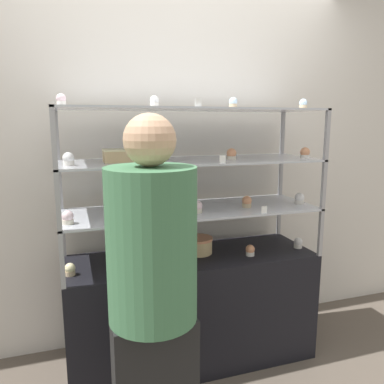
% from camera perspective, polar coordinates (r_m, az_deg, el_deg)
% --- Properties ---
extents(ground_plane, '(20.00, 20.00, 0.00)m').
position_cam_1_polar(ground_plane, '(2.78, 0.00, -23.89)').
color(ground_plane, brown).
extents(back_wall, '(8.00, 0.05, 2.60)m').
position_cam_1_polar(back_wall, '(2.70, -2.70, 4.73)').
color(back_wall, silver).
rests_on(back_wall, ground_plane).
extents(display_base, '(1.59, 0.53, 0.73)m').
position_cam_1_polar(display_base, '(2.59, 0.00, -17.24)').
color(display_base, black).
rests_on(display_base, ground_plane).
extents(display_riser_lower, '(1.59, 0.53, 0.31)m').
position_cam_1_polar(display_riser_lower, '(2.36, 0.00, -2.97)').
color(display_riser_lower, '#99999E').
rests_on(display_riser_lower, display_base).
extents(display_riser_middle, '(1.59, 0.53, 0.31)m').
position_cam_1_polar(display_riser_middle, '(2.31, 0.00, 4.54)').
color(display_riser_middle, '#99999E').
rests_on(display_riser_middle, display_riser_lower).
extents(display_riser_upper, '(1.59, 0.53, 0.31)m').
position_cam_1_polar(display_riser_upper, '(2.30, 0.00, 12.25)').
color(display_riser_upper, '#99999E').
rests_on(display_riser_upper, display_riser_middle).
extents(layer_cake_centerpiece, '(0.19, 0.19, 0.11)m').
position_cam_1_polar(layer_cake_centerpiece, '(2.47, 0.99, -8.11)').
color(layer_cake_centerpiece, '#DBBC84').
rests_on(layer_cake_centerpiece, display_base).
extents(sheet_cake_frosted, '(0.19, 0.15, 0.07)m').
position_cam_1_polar(sheet_cake_frosted, '(2.22, -10.92, 5.49)').
color(sheet_cake_frosted, '#DBBC84').
rests_on(sheet_cake_frosted, display_riser_middle).
extents(cupcake_0, '(0.06, 0.06, 0.07)m').
position_cam_1_polar(cupcake_0, '(2.25, -18.09, -11.17)').
color(cupcake_0, '#CCB28C').
rests_on(cupcake_0, display_base).
extents(cupcake_1, '(0.06, 0.06, 0.07)m').
position_cam_1_polar(cupcake_1, '(2.28, -8.48, -10.40)').
color(cupcake_1, white).
rests_on(cupcake_1, display_base).
extents(cupcake_2, '(0.06, 0.06, 0.07)m').
position_cam_1_polar(cupcake_2, '(2.47, 8.85, -8.79)').
color(cupcake_2, white).
rests_on(cupcake_2, display_base).
extents(cupcake_3, '(0.06, 0.06, 0.07)m').
position_cam_1_polar(cupcake_3, '(2.68, 15.86, -7.48)').
color(cupcake_3, white).
rests_on(cupcake_3, display_base).
extents(price_tag_0, '(0.04, 0.00, 0.04)m').
position_cam_1_polar(price_tag_0, '(2.11, -11.43, -12.60)').
color(price_tag_0, white).
rests_on(price_tag_0, display_base).
extents(cupcake_4, '(0.06, 0.06, 0.07)m').
position_cam_1_polar(cupcake_4, '(2.11, -18.41, -3.73)').
color(cupcake_4, beige).
rests_on(cupcake_4, display_riser_lower).
extents(cupcake_5, '(0.06, 0.06, 0.07)m').
position_cam_1_polar(cupcake_5, '(2.17, -8.67, -2.90)').
color(cupcake_5, white).
rests_on(cupcake_5, display_riser_lower).
extents(cupcake_6, '(0.06, 0.06, 0.07)m').
position_cam_1_polar(cupcake_6, '(2.25, 0.70, -2.31)').
color(cupcake_6, beige).
rests_on(cupcake_6, display_riser_lower).
extents(cupcake_7, '(0.06, 0.06, 0.07)m').
position_cam_1_polar(cupcake_7, '(2.43, 8.35, -1.48)').
color(cupcake_7, '#CCB28C').
rests_on(cupcake_7, display_riser_lower).
extents(cupcake_8, '(0.06, 0.06, 0.07)m').
position_cam_1_polar(cupcake_8, '(2.60, 16.06, -0.99)').
color(cupcake_8, white).
rests_on(cupcake_8, display_riser_lower).
extents(price_tag_1, '(0.04, 0.00, 0.04)m').
position_cam_1_polar(price_tag_1, '(2.28, 10.95, -2.68)').
color(price_tag_1, white).
rests_on(price_tag_1, display_riser_lower).
extents(cupcake_9, '(0.06, 0.06, 0.07)m').
position_cam_1_polar(cupcake_9, '(2.10, -18.31, 4.74)').
color(cupcake_9, white).
rests_on(cupcake_9, display_riser_middle).
extents(cupcake_10, '(0.06, 0.06, 0.07)m').
position_cam_1_polar(cupcake_10, '(2.13, -5.64, 5.29)').
color(cupcake_10, '#CCB28C').
rests_on(cupcake_10, display_riser_middle).
extents(cupcake_11, '(0.06, 0.06, 0.07)m').
position_cam_1_polar(cupcake_11, '(2.33, 6.04, 5.73)').
color(cupcake_11, beige).
rests_on(cupcake_11, display_riser_middle).
extents(cupcake_12, '(0.06, 0.06, 0.07)m').
position_cam_1_polar(cupcake_12, '(2.51, 16.83, 5.68)').
color(cupcake_12, white).
rests_on(cupcake_12, display_riser_middle).
extents(price_tag_2, '(0.04, 0.00, 0.04)m').
position_cam_1_polar(price_tag_2, '(2.11, 4.68, 4.97)').
color(price_tag_2, white).
rests_on(price_tag_2, display_riser_middle).
extents(cupcake_13, '(0.05, 0.05, 0.07)m').
position_cam_1_polar(cupcake_13, '(2.14, -19.32, 13.08)').
color(cupcake_13, white).
rests_on(cupcake_13, display_riser_upper).
extents(cupcake_14, '(0.05, 0.05, 0.07)m').
position_cam_1_polar(cupcake_14, '(2.19, -5.76, 13.53)').
color(cupcake_14, white).
rests_on(cupcake_14, display_riser_upper).
extents(cupcake_15, '(0.05, 0.05, 0.07)m').
position_cam_1_polar(cupcake_15, '(2.34, 6.29, 13.33)').
color(cupcake_15, '#CCB28C').
rests_on(cupcake_15, display_riser_upper).
extents(cupcake_16, '(0.05, 0.05, 0.07)m').
position_cam_1_polar(cupcake_16, '(2.58, 16.58, 12.70)').
color(cupcake_16, '#CCB28C').
rests_on(cupcake_16, display_riser_upper).
extents(price_tag_3, '(0.04, 0.00, 0.04)m').
position_cam_1_polar(price_tag_3, '(2.05, 0.97, 13.51)').
color(price_tag_3, white).
rests_on(price_tag_3, display_riser_upper).
extents(customer_figure, '(0.38, 0.38, 1.61)m').
position_cam_1_polar(customer_figure, '(1.65, -5.99, -15.05)').
color(customer_figure, black).
rests_on(customer_figure, ground_plane).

